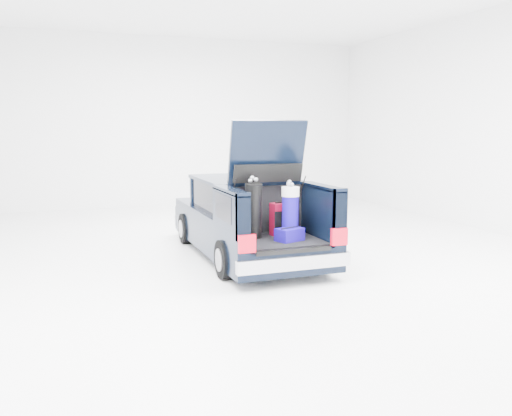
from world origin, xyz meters
name	(u,v)px	position (x,y,z in m)	size (l,w,h in m)	color
ground	(247,256)	(0.00, 0.00, 0.00)	(14.00, 14.00, 0.00)	white
car	(245,219)	(0.00, 0.11, 0.67)	(1.87, 4.65, 2.47)	black
red_suitcase	(281,219)	(0.19, -1.19, 0.86)	(0.36, 0.25, 0.56)	maroon
black_golf_bag	(253,211)	(-0.32, -1.26, 1.05)	(0.32, 0.37, 0.99)	black
blue_golf_bag	(290,212)	(0.22, -1.49, 1.02)	(0.37, 0.37, 0.94)	black
blue_duffel	(290,234)	(0.14, -1.64, 0.70)	(0.48, 0.40, 0.22)	#13057F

